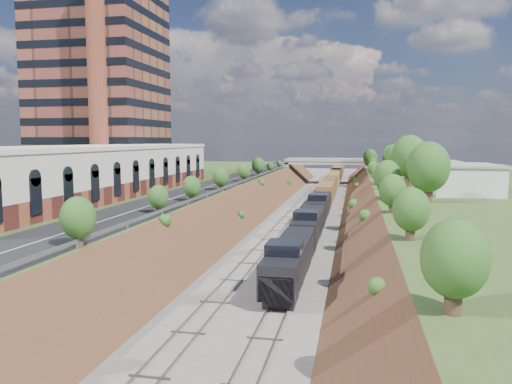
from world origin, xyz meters
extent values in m
plane|color=#6B665B|center=(0.00, 0.00, 0.00)|extent=(400.00, 400.00, 0.00)
cube|color=#385021|center=(-33.00, 60.00, 2.50)|extent=(44.00, 180.00, 5.00)
cube|color=brown|center=(-11.00, 60.00, 0.00)|extent=(10.00, 180.00, 10.00)
cube|color=brown|center=(11.00, 60.00, 0.00)|extent=(10.00, 180.00, 10.00)
cube|color=gray|center=(-2.60, 60.00, 0.09)|extent=(1.58, 180.00, 0.18)
cube|color=gray|center=(2.60, 60.00, 0.09)|extent=(1.58, 180.00, 0.18)
cube|color=black|center=(-15.50, 60.00, 5.05)|extent=(8.00, 180.00, 0.10)
cube|color=#99999E|center=(-11.40, 60.00, 5.55)|extent=(0.06, 171.00, 0.30)
cube|color=brown|center=(-28.00, 38.00, 6.10)|extent=(14.00, 62.00, 2.20)
cube|color=beige|center=(-28.00, 38.00, 9.35)|extent=(14.00, 62.00, 4.30)
cube|color=beige|center=(-28.00, 38.00, 11.75)|extent=(14.30, 62.30, 0.50)
cube|color=brown|center=(-44.00, 72.00, 27.00)|extent=(22.00, 22.00, 44.00)
cylinder|color=brown|center=(-36.00, 56.00, 25.00)|extent=(3.20, 3.20, 40.00)
cube|color=gray|center=(-11.50, 122.00, 3.10)|extent=(1.50, 8.00, 6.20)
cube|color=gray|center=(11.50, 122.00, 3.10)|extent=(1.50, 8.00, 6.20)
cube|color=gray|center=(0.00, 122.00, 6.20)|extent=(24.00, 8.00, 1.00)
cube|color=gray|center=(0.00, 118.00, 7.00)|extent=(24.00, 0.30, 0.80)
cube|color=gray|center=(0.00, 126.00, 7.00)|extent=(24.00, 0.30, 0.80)
cube|color=silver|center=(23.50, 52.00, 7.00)|extent=(9.00, 12.00, 4.00)
cube|color=silver|center=(23.00, 74.00, 6.80)|extent=(8.00, 10.00, 3.60)
cylinder|color=#473323|center=(17.00, 40.00, 6.31)|extent=(1.30, 1.30, 2.62)
ellipsoid|color=#305D21|center=(17.00, 40.00, 9.46)|extent=(5.25, 5.25, 6.30)
cylinder|color=#473323|center=(-11.80, 20.00, 5.61)|extent=(0.66, 0.66, 1.22)
ellipsoid|color=#305D21|center=(-11.80, 20.00, 7.08)|extent=(2.45, 2.45, 2.94)
cube|color=black|center=(2.60, 13.34, 0.45)|extent=(2.40, 4.00, 0.90)
cube|color=black|center=(2.60, 18.98, 2.27)|extent=(2.88, 17.28, 2.73)
cube|color=black|center=(2.60, 11.84, 1.80)|extent=(2.65, 3.00, 1.80)
cube|color=silver|center=(2.60, 11.84, 2.80)|extent=(2.65, 3.00, 0.15)
cube|color=black|center=(2.60, 14.84, 4.10)|extent=(2.82, 3.10, 0.90)
cube|color=black|center=(2.60, 37.26, 2.27)|extent=(2.88, 17.28, 2.73)
cube|color=black|center=(2.60, 55.54, 2.27)|extent=(2.88, 17.28, 2.73)
cube|color=brown|center=(2.60, 119.09, 2.63)|extent=(2.88, 107.81, 3.46)
camera|label=1|loc=(8.11, -24.66, 12.82)|focal=35.00mm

